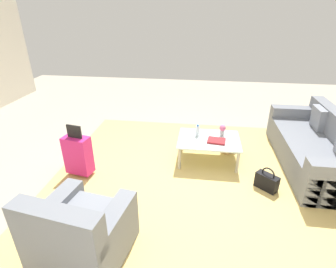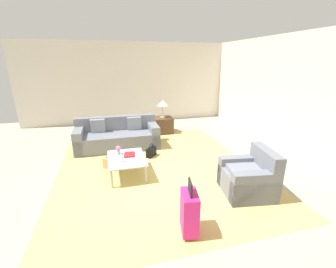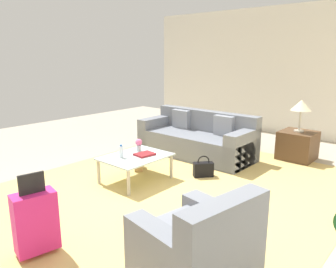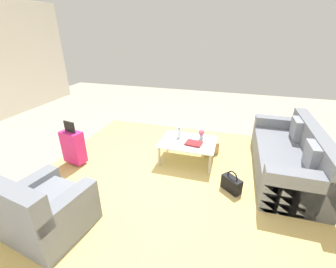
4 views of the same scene
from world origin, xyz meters
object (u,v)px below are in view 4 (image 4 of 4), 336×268
Objects in this scene: couch at (291,158)px; armchair at (44,214)px; suitcase_magenta at (73,146)px; water_bottle at (179,133)px; coffee_table at (188,144)px; coffee_table_book at (194,143)px; flower_vase at (201,134)px; handbag_tan at (211,148)px; handbag_black at (231,184)px.

armchair is at bearing 36.13° from couch.
armchair is 1.17× the size of suitcase_magenta.
armchair reaches higher than water_bottle.
armchair is at bearing 58.82° from coffee_table.
flower_vase is (-0.10, -0.23, 0.11)m from coffee_table_book.
coffee_table reaches higher than handbag_tan.
handbag_black is at bearing 146.95° from coffee_table_book.
suitcase_magenta reaches higher than handbag_black.
armchair is 4.89× the size of water_bottle.
water_bottle is 0.75m from handbag_tan.
water_bottle is 0.71× the size of coffee_table_book.
armchair is at bearing 56.54° from flower_vase.
handbag_tan is (-0.18, -0.21, -0.40)m from flower_vase.
couch is 1.25m from handbag_black.
armchair reaches higher than flower_vase.
armchair is 3.06m from handbag_tan.
flower_vase reaches higher than coffee_table.
suitcase_magenta is at bearing -64.82° from armchair.
coffee_table is at bearing -121.18° from armchair.
coffee_table_book is 1.00m from handbag_black.
couch is 3.84m from armchair.
armchair reaches higher than handbag_tan.
flower_vase is at bearing -1.82° from couch.
flower_vase is (-1.53, -2.32, 0.23)m from armchair.
coffee_table_book is 0.80× the size of handbag_black.
flower_vase is 0.57× the size of handbag_tan.
coffee_table_book is at bearing -40.64° from handbag_black.
coffee_table_book is 0.60m from handbag_tan.
suitcase_magenta is at bearing 19.29° from coffee_table.
handbag_black is (-1.04, 0.80, -0.37)m from water_bottle.
suitcase_magenta is at bearing 23.90° from coffee_table_book.
couch reaches higher than coffee_table_book.
water_bottle is (0.20, -0.10, 0.14)m from coffee_table.
armchair is 2.79m from flower_vase.
flower_vase is 2.38m from suitcase_magenta.
water_bottle is 0.38m from coffee_table_book.
couch is 1.59m from flower_vase.
suitcase_magenta is 2.37× the size of handbag_black.
armchair reaches higher than suitcase_magenta.
water_bottle is at bearing -21.76° from coffee_table_book.
coffee_table_book is (-0.32, 0.18, -0.08)m from water_bottle.
suitcase_magenta is at bearing 20.95° from flower_vase.
handbag_black is (-0.62, 0.85, -0.40)m from flower_vase.
armchair is at bearing 34.23° from handbag_black.
coffee_table is 2.85× the size of handbag_black.
flower_vase is (1.57, -0.05, 0.23)m from couch.
flower_vase is (-0.22, -0.15, 0.17)m from coffee_table.
coffee_table is at bearing 34.29° from flower_vase.
coffee_table_book is at bearing -124.44° from armchair.
handbag_tan is (-1.71, -2.53, -0.17)m from armchair.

